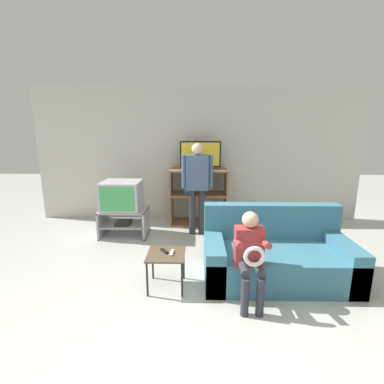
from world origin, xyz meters
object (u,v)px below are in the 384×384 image
(person_standing_adult, at_px, (197,180))
(tv_stand, at_px, (125,222))
(remote_control_white, at_px, (172,253))
(couch, at_px, (275,256))
(television_main, at_px, (122,195))
(snack_table, at_px, (166,258))
(television_flat, at_px, (200,156))
(remote_control_black, at_px, (164,251))
(media_shelf, at_px, (198,196))
(person_seated_child, at_px, (250,252))

(person_standing_adult, bearing_deg, tv_stand, -175.71)
(remote_control_white, distance_m, couch, 1.30)
(tv_stand, xyz_separation_m, television_main, (-0.03, 0.01, 0.48))
(television_main, height_order, person_standing_adult, person_standing_adult)
(television_main, relative_size, snack_table, 1.49)
(television_flat, bearing_deg, remote_control_white, -98.64)
(remote_control_black, bearing_deg, television_flat, 44.87)
(tv_stand, distance_m, couch, 2.61)
(couch, bearing_deg, remote_control_black, -170.43)
(television_main, relative_size, television_flat, 0.85)
(media_shelf, relative_size, remote_control_black, 7.49)
(television_main, bearing_deg, remote_control_white, -58.67)
(television_main, bearing_deg, person_standing_adult, 3.54)
(television_main, height_order, remote_control_white, television_main)
(television_main, distance_m, media_shelf, 1.46)
(person_standing_adult, bearing_deg, person_seated_child, -74.53)
(media_shelf, xyz_separation_m, remote_control_white, (-0.31, -2.27, -0.11))
(media_shelf, xyz_separation_m, snack_table, (-0.38, -2.27, -0.18))
(media_shelf, bearing_deg, tv_stand, -153.28)
(television_main, distance_m, person_seated_child, 2.65)
(television_flat, relative_size, couch, 0.43)
(remote_control_black, relative_size, remote_control_white, 1.00)
(remote_control_white, distance_m, person_seated_child, 0.89)
(media_shelf, height_order, person_standing_adult, person_standing_adult)
(remote_control_white, distance_m, person_standing_adult, 1.82)
(snack_table, xyz_separation_m, person_seated_child, (0.90, -0.27, 0.21))
(remote_control_white, bearing_deg, media_shelf, 86.61)
(snack_table, bearing_deg, remote_control_white, -0.94)
(media_shelf, bearing_deg, remote_control_black, -100.21)
(television_flat, bearing_deg, person_standing_adult, -96.01)
(remote_control_black, relative_size, couch, 0.08)
(remote_control_white, bearing_deg, television_flat, 85.78)
(remote_control_white, xyz_separation_m, couch, (1.26, 0.27, -0.15))
(remote_control_white, relative_size, couch, 0.08)
(media_shelf, bearing_deg, television_flat, -28.85)
(television_main, height_order, snack_table, television_main)
(remote_control_black, distance_m, remote_control_white, 0.10)
(remote_control_black, height_order, couch, couch)
(tv_stand, height_order, television_flat, television_flat)
(television_flat, height_order, remote_control_white, television_flat)
(media_shelf, xyz_separation_m, remote_control_black, (-0.40, -2.23, -0.11))
(television_flat, relative_size, remote_control_white, 5.26)
(television_flat, height_order, couch, television_flat)
(television_main, relative_size, remote_control_black, 4.46)
(television_flat, xyz_separation_m, couch, (0.92, -1.98, -1.04))
(tv_stand, bearing_deg, person_seated_child, -46.35)
(television_main, distance_m, television_flat, 1.60)
(tv_stand, height_order, remote_control_black, tv_stand)
(snack_table, bearing_deg, tv_stand, 119.13)
(remote_control_black, bearing_deg, person_seated_child, -52.78)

